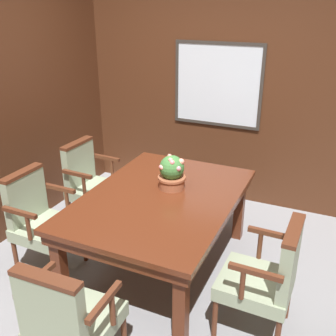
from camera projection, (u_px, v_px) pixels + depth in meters
name	position (u px, v px, depth m)	size (l,w,h in m)	color
ground_plane	(136.00, 281.00, 3.43)	(14.00, 14.00, 0.00)	gray
wall_back	(212.00, 97.00, 4.55)	(7.20, 0.08, 2.45)	#4C2816
dining_table	(161.00, 205.00, 3.37)	(1.23, 1.73, 0.73)	#562614
chair_left_far	(91.00, 181.00, 4.15)	(0.52, 0.54, 0.92)	#562B19
chair_right_near	(267.00, 276.00, 2.73)	(0.51, 0.53, 0.92)	#562B19
chair_head_near	(68.00, 319.00, 2.36)	(0.53, 0.52, 0.92)	#562B19
chair_left_near	(40.00, 218.00, 3.46)	(0.51, 0.53, 0.92)	#562B19
potted_plant	(172.00, 173.00, 3.43)	(0.25, 0.25, 0.31)	#9E5638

